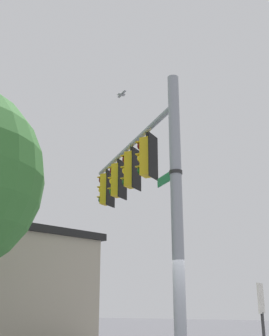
{
  "coord_description": "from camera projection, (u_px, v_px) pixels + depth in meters",
  "views": [
    {
      "loc": [
        -8.76,
        -3.57,
        1.59
      ],
      "look_at": [
        1.71,
        1.96,
        5.33
      ],
      "focal_mm": 46.31,
      "sensor_mm": 36.0,
      "label": 1
    }
  ],
  "objects": [
    {
      "name": "street_name_sign",
      "position": [
        171.0,
        175.0,
        10.06
      ],
      "size": [
        0.81,
        0.91,
        0.22
      ],
      "color": "#147238"
    },
    {
      "name": "traffic_light_nearest_pole",
      "position": [
        147.0,
        157.0,
        11.58
      ],
      "size": [
        0.54,
        0.49,
        1.31
      ],
      "color": "black"
    },
    {
      "name": "traffic_light_arm_end",
      "position": [
        106.0,
        189.0,
        14.82
      ],
      "size": [
        0.54,
        0.49,
        1.31
      ],
      "color": "black"
    },
    {
      "name": "mast_arm",
      "position": [
        130.0,
        146.0,
        13.02
      ],
      "size": [
        4.06,
        4.64,
        0.15
      ],
      "primitive_type": "cylinder",
      "rotation": [
        0.0,
        1.57,
        0.85
      ],
      "color": "gray"
    },
    {
      "name": "historical_marker",
      "position": [
        262.0,
        312.0,
        11.17
      ],
      "size": [
        0.6,
        0.08,
        2.13
      ],
      "color": "#333333",
      "rests_on": "ground"
    },
    {
      "name": "bird_flying",
      "position": [
        121.0,
        94.0,
        15.07
      ],
      "size": [
        0.3,
        0.44,
        0.13
      ],
      "color": "gray"
    },
    {
      "name": "signal_pole",
      "position": [
        177.0,
        216.0,
        9.53
      ],
      "size": [
        0.26,
        0.26,
        6.89
      ],
      "primitive_type": "cylinder",
      "color": "gray",
      "rests_on": "ground"
    },
    {
      "name": "traffic_light_mid_outer",
      "position": [
        117.0,
        180.0,
        13.74
      ],
      "size": [
        0.54,
        0.49,
        1.31
      ],
      "color": "black"
    },
    {
      "name": "traffic_light_mid_inner",
      "position": [
        131.0,
        170.0,
        12.66
      ],
      "size": [
        0.54,
        0.49,
        1.31
      ],
      "color": "black"
    }
  ]
}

